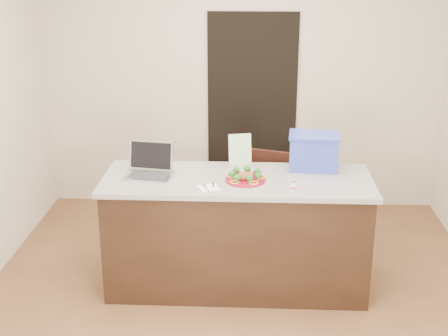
{
  "coord_description": "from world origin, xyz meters",
  "views": [
    {
      "loc": [
        0.12,
        -4.2,
        2.57
      ],
      "look_at": [
        -0.1,
        0.2,
        1.02
      ],
      "focal_mm": 50.0,
      "sensor_mm": 36.0,
      "label": 1
    }
  ],
  "objects_px": {
    "plate": "(245,179)",
    "laptop": "(150,166)",
    "blue_box": "(314,151)",
    "chair": "(268,195)",
    "yogurt_bottle": "(293,187)",
    "napkin": "(209,188)",
    "island": "(237,233)"
  },
  "relations": [
    {
      "from": "plate",
      "to": "napkin",
      "type": "xyz_separation_m",
      "value": [
        -0.26,
        -0.16,
        -0.01
      ]
    },
    {
      "from": "plate",
      "to": "blue_box",
      "type": "height_order",
      "value": "blue_box"
    },
    {
      "from": "blue_box",
      "to": "napkin",
      "type": "bearing_deg",
      "value": -144.8
    },
    {
      "from": "napkin",
      "to": "yogurt_bottle",
      "type": "height_order",
      "value": "yogurt_bottle"
    },
    {
      "from": "island",
      "to": "yogurt_bottle",
      "type": "distance_m",
      "value": 0.68
    },
    {
      "from": "island",
      "to": "chair",
      "type": "relative_size",
      "value": 2.32
    },
    {
      "from": "plate",
      "to": "chair",
      "type": "height_order",
      "value": "plate"
    },
    {
      "from": "napkin",
      "to": "yogurt_bottle",
      "type": "relative_size",
      "value": 1.94
    },
    {
      "from": "plate",
      "to": "napkin",
      "type": "distance_m",
      "value": 0.31
    },
    {
      "from": "plate",
      "to": "yogurt_bottle",
      "type": "relative_size",
      "value": 4.17
    },
    {
      "from": "island",
      "to": "laptop",
      "type": "xyz_separation_m",
      "value": [
        -0.68,
        0.05,
        0.53
      ]
    },
    {
      "from": "plate",
      "to": "napkin",
      "type": "bearing_deg",
      "value": -148.3
    },
    {
      "from": "laptop",
      "to": "yogurt_bottle",
      "type": "bearing_deg",
      "value": -6.36
    },
    {
      "from": "blue_box",
      "to": "chair",
      "type": "xyz_separation_m",
      "value": [
        -0.34,
        0.45,
        -0.56
      ]
    },
    {
      "from": "island",
      "to": "plate",
      "type": "relative_size",
      "value": 6.78
    },
    {
      "from": "island",
      "to": "blue_box",
      "type": "xyz_separation_m",
      "value": [
        0.6,
        0.25,
        0.6
      ]
    },
    {
      "from": "yogurt_bottle",
      "to": "blue_box",
      "type": "bearing_deg",
      "value": 69.65
    },
    {
      "from": "plate",
      "to": "laptop",
      "type": "height_order",
      "value": "laptop"
    },
    {
      "from": "island",
      "to": "blue_box",
      "type": "bearing_deg",
      "value": 23.16
    },
    {
      "from": "yogurt_bottle",
      "to": "blue_box",
      "type": "distance_m",
      "value": 0.54
    },
    {
      "from": "plate",
      "to": "yogurt_bottle",
      "type": "xyz_separation_m",
      "value": [
        0.35,
        -0.18,
        0.02
      ]
    },
    {
      "from": "napkin",
      "to": "yogurt_bottle",
      "type": "bearing_deg",
      "value": -1.95
    },
    {
      "from": "plate",
      "to": "napkin",
      "type": "height_order",
      "value": "plate"
    },
    {
      "from": "chair",
      "to": "blue_box",
      "type": "bearing_deg",
      "value": -34.38
    },
    {
      "from": "blue_box",
      "to": "chair",
      "type": "bearing_deg",
      "value": 131.5
    },
    {
      "from": "chair",
      "to": "yogurt_bottle",
      "type": "bearing_deg",
      "value": -62.08
    },
    {
      "from": "napkin",
      "to": "yogurt_bottle",
      "type": "xyz_separation_m",
      "value": [
        0.61,
        -0.02,
        0.03
      ]
    },
    {
      "from": "yogurt_bottle",
      "to": "chair",
      "type": "height_order",
      "value": "yogurt_bottle"
    },
    {
      "from": "yogurt_bottle",
      "to": "laptop",
      "type": "bearing_deg",
      "value": 164.85
    },
    {
      "from": "plate",
      "to": "blue_box",
      "type": "xyz_separation_m",
      "value": [
        0.53,
        0.31,
        0.13
      ]
    },
    {
      "from": "yogurt_bottle",
      "to": "chair",
      "type": "xyz_separation_m",
      "value": [
        -0.16,
        0.95,
        -0.45
      ]
    },
    {
      "from": "plate",
      "to": "blue_box",
      "type": "bearing_deg",
      "value": 30.44
    }
  ]
}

